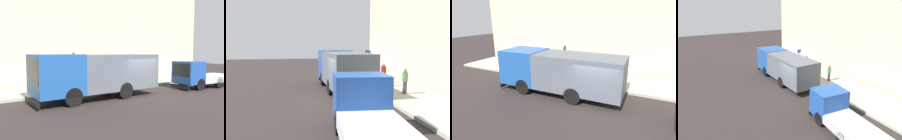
{
  "view_description": "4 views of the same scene",
  "coord_description": "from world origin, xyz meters",
  "views": [
    {
      "loc": [
        -11.19,
        9.88,
        3.02
      ],
      "look_at": [
        1.33,
        1.55,
        1.74
      ],
      "focal_mm": 36.41,
      "sensor_mm": 36.0,
      "label": 1
    },
    {
      "loc": [
        -2.13,
        -13.24,
        3.32
      ],
      "look_at": [
        0.6,
        1.17,
        1.66
      ],
      "focal_mm": 36.4,
      "sensor_mm": 36.0,
      "label": 2
    },
    {
      "loc": [
        -9.07,
        -2.58,
        5.12
      ],
      "look_at": [
        1.48,
        2.55,
        1.6
      ],
      "focal_mm": 29.4,
      "sensor_mm": 36.0,
      "label": 3
    },
    {
      "loc": [
        -7.73,
        -13.67,
        7.47
      ],
      "look_at": [
        0.83,
        1.0,
        1.69
      ],
      "focal_mm": 31.19,
      "sensor_mm": 36.0,
      "label": 4
    }
  ],
  "objects": [
    {
      "name": "large_utility_truck",
      "position": [
        1.18,
        2.73,
        1.62
      ],
      "size": [
        2.64,
        8.37,
        2.82
      ],
      "rotation": [
        0.0,
        0.0,
        0.02
      ],
      "color": "#1F509F",
      "rests_on": "ground"
    },
    {
      "name": "pedestrian_walking",
      "position": [
        4.99,
        4.27,
        1.02
      ],
      "size": [
        0.54,
        0.54,
        1.62
      ],
      "rotation": [
        0.0,
        0.0,
        2.13
      ],
      "color": "#513759",
      "rests_on": "sidewalk"
    },
    {
      "name": "pedestrian_standing",
      "position": [
        4.35,
        2.63,
        1.07
      ],
      "size": [
        0.51,
        0.51,
        1.69
      ],
      "rotation": [
        0.0,
        0.0,
        3.57
      ],
      "color": "brown",
      "rests_on": "sidewalk"
    },
    {
      "name": "street_sign_post",
      "position": [
        3.35,
        3.39,
        1.8
      ],
      "size": [
        0.44,
        0.08,
        2.76
      ],
      "color": "#4C5156",
      "rests_on": "sidewalk"
    },
    {
      "name": "ground",
      "position": [
        0.0,
        0.0,
        0.0
      ],
      "size": [
        80.0,
        80.0,
        0.0
      ],
      "primitive_type": "plane",
      "color": "#2E2625"
    },
    {
      "name": "small_flatbed_truck",
      "position": [
        0.22,
        -6.07,
        1.02
      ],
      "size": [
        2.47,
        5.42,
        2.19
      ],
      "rotation": [
        0.0,
        0.0,
        -0.09
      ],
      "color": "#204BA2",
      "rests_on": "ground"
    },
    {
      "name": "sidewalk",
      "position": [
        5.08,
        0.0,
        0.09
      ],
      "size": [
        4.15,
        30.0,
        0.18
      ],
      "primitive_type": "cube",
      "color": "#ABAC96",
      "rests_on": "ground"
    },
    {
      "name": "pedestrian_third",
      "position": [
        4.74,
        0.02,
        1.03
      ],
      "size": [
        0.48,
        0.48,
        1.61
      ],
      "rotation": [
        0.0,
        0.0,
        5.76
      ],
      "color": "#4C3658",
      "rests_on": "sidewalk"
    },
    {
      "name": "building_facade",
      "position": [
        7.65,
        0.0,
        6.12
      ],
      "size": [
        0.5,
        30.0,
        12.24
      ],
      "primitive_type": "cube",
      "color": "beige",
      "rests_on": "ground"
    }
  ]
}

